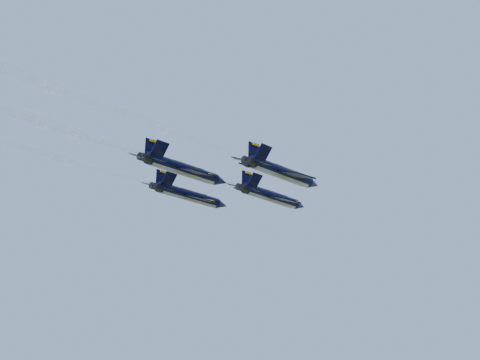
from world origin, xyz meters
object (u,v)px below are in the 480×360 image
Objects in this scene: jet_lead at (272,197)px; jet_left at (190,196)px; jet_right at (282,173)px; jet_slot at (184,170)px.

jet_lead is 1.00× the size of jet_left.
jet_left is at bearing 179.53° from jet_right.
jet_slot is at bearing -132.11° from jet_right.
jet_left is 1.00× the size of jet_slot.
jet_right is 1.00× the size of jet_slot.
jet_lead is at bearing 90.64° from jet_slot.
jet_left is 19.51m from jet_right.
jet_lead is 13.77m from jet_right.
jet_lead is 20.27m from jet_slot.
jet_lead is 1.00× the size of jet_slot.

